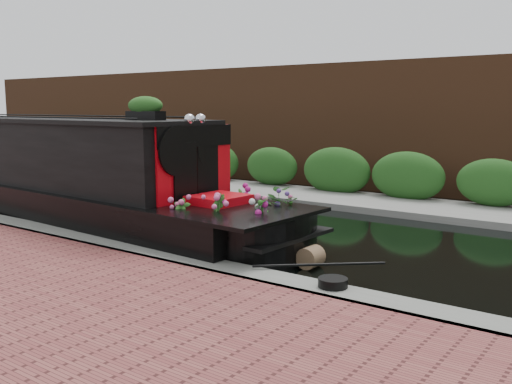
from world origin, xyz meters
The scene contains 8 objects.
ground centered at (0.00, 0.00, 0.00)m, with size 80.00×80.00×0.00m, color black.
near_bank_coping centered at (0.00, -3.30, 0.00)m, with size 40.00×0.60×0.50m, color slate.
far_bank_path centered at (0.00, 4.20, 0.00)m, with size 40.00×2.40×0.34m, color gray.
far_hedge centered at (0.00, 5.10, 0.00)m, with size 40.00×1.10×2.80m, color #21501A.
far_brick_wall centered at (0.00, 7.20, 0.00)m, with size 40.00×1.00×8.00m, color brown.
narrowboat centered at (-3.59, -1.84, 0.90)m, with size 13.05×2.90×3.05m.
rope_fender centered at (3.36, -1.84, 0.18)m, with size 0.36×0.36×0.36m, color brown.
coiled_mooring_rope centered at (4.50, -3.20, 0.31)m, with size 0.40×0.40×0.12m, color black.
Camera 1 is at (7.96, -9.65, 2.60)m, focal length 40.00 mm.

